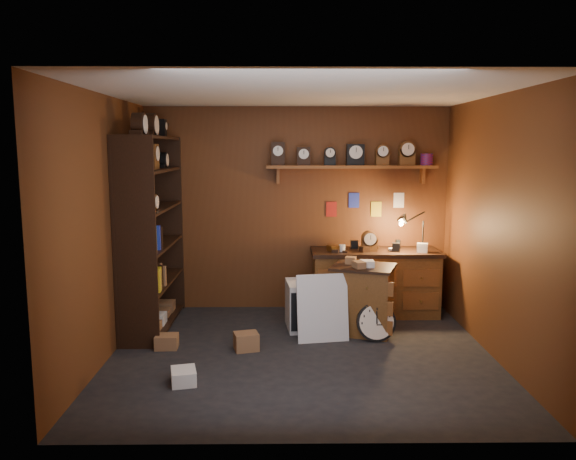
{
  "coord_description": "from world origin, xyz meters",
  "views": [
    {
      "loc": [
        -0.2,
        -5.66,
        2.16
      ],
      "look_at": [
        -0.14,
        0.35,
        1.28
      ],
      "focal_mm": 35.0,
      "sensor_mm": 36.0,
      "label": 1
    }
  ],
  "objects_px": {
    "workbench": "(375,279)",
    "big_round_clock": "(376,322)",
    "shelving_unit": "(149,225)",
    "low_cabinet": "(363,296)"
  },
  "relations": [
    {
      "from": "workbench",
      "to": "big_round_clock",
      "type": "bearing_deg",
      "value": -98.3
    },
    {
      "from": "big_round_clock",
      "to": "workbench",
      "type": "bearing_deg",
      "value": 81.7
    },
    {
      "from": "shelving_unit",
      "to": "workbench",
      "type": "height_order",
      "value": "shelving_unit"
    },
    {
      "from": "low_cabinet",
      "to": "big_round_clock",
      "type": "distance_m",
      "value": 0.39
    },
    {
      "from": "low_cabinet",
      "to": "big_round_clock",
      "type": "relative_size",
      "value": 2.01
    },
    {
      "from": "workbench",
      "to": "shelving_unit",
      "type": "bearing_deg",
      "value": -170.0
    },
    {
      "from": "workbench",
      "to": "low_cabinet",
      "type": "distance_m",
      "value": 0.78
    },
    {
      "from": "workbench",
      "to": "low_cabinet",
      "type": "xyz_separation_m",
      "value": [
        -0.26,
        -0.74,
        -0.04
      ]
    },
    {
      "from": "workbench",
      "to": "big_round_clock",
      "type": "xyz_separation_m",
      "value": [
        -0.15,
        -1.04,
        -0.26
      ]
    },
    {
      "from": "low_cabinet",
      "to": "workbench",
      "type": "bearing_deg",
      "value": 89.67
    }
  ]
}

